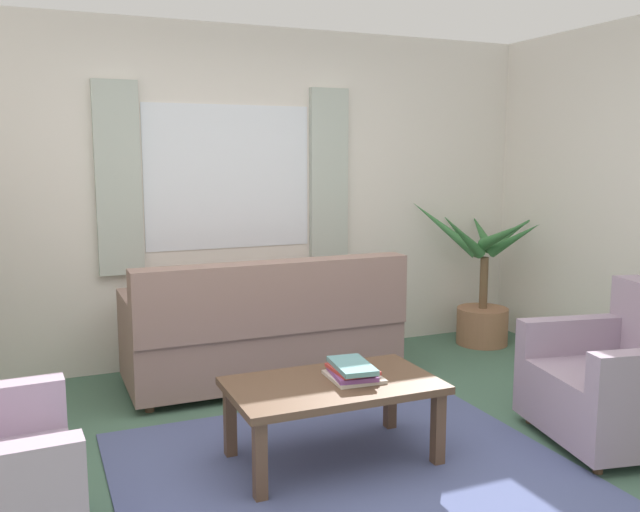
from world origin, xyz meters
The scene contains 9 objects.
ground_plane centered at (0.00, 0.00, 0.00)m, with size 6.24×6.24×0.00m, color #476B56.
wall_back centered at (0.00, 2.26, 1.30)m, with size 5.32×0.12×2.60m, color silver.
window_with_curtains centered at (0.00, 2.18, 1.45)m, with size 1.98×0.07×1.40m.
area_rug centered at (0.00, 0.00, 0.01)m, with size 2.30×2.06×0.01m, color #4C5684.
couch centered at (0.05, 1.53, 0.37)m, with size 1.90×0.82×0.92m.
armchair_right centered at (1.63, -0.20, 0.35)m, with size 0.96×0.98×0.88m.
coffee_table centered at (-0.01, 0.20, 0.38)m, with size 1.10×0.64×0.44m.
book_stack_on_table centered at (0.11, 0.21, 0.48)m, with size 0.28×0.35×0.09m.
potted_plant centered at (2.10, 1.78, 0.49)m, with size 1.11×1.17×1.26m.
Camera 1 is at (-1.42, -2.96, 1.63)m, focal length 38.34 mm.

